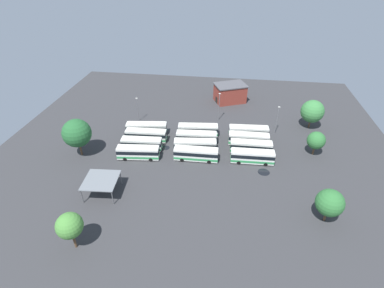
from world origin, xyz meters
The scene contains 28 objects.
ground_plane centered at (0.00, 0.00, 0.00)m, with size 106.69×106.69×0.00m, color #333335.
bus_row0_slot0 centered at (-13.99, -7.25, 1.86)m, with size 10.84×3.63×3.52m.
bus_row0_slot1 centered at (-14.21, -3.23, 1.86)m, with size 10.77×3.22×3.52m.
bus_row0_slot2 centered at (-14.20, 1.15, 1.86)m, with size 11.36×3.13×3.52m.
bus_row0_slot3 centered at (-15.07, 4.97, 1.86)m, with size 11.78×3.94×3.52m.
bus_row1_slot0 centered at (0.66, -5.92, 1.86)m, with size 11.15×2.78×3.52m.
bus_row1_slot1 centered at (-0.02, -2.11, 1.86)m, with size 11.27×3.71×3.52m.
bus_row1_slot2 centered at (-0.19, 1.92, 1.86)m, with size 11.13×3.26×3.52m.
bus_row1_slot3 centered at (-0.26, 6.04, 1.86)m, with size 11.46×3.70×3.52m.
bus_row2_slot0 centered at (14.73, -5.08, 1.86)m, with size 10.77×2.91×3.52m.
bus_row2_slot1 centered at (14.52, -0.74, 1.86)m, with size 10.80×2.72×3.52m.
bus_row2_slot2 centered at (14.02, 3.07, 1.86)m, with size 10.88×2.74×3.52m.
bus_row2_slot3 centered at (14.06, 6.94, 1.86)m, with size 11.11×3.22×3.52m.
depot_building centered at (8.04, 30.59, 3.15)m, with size 12.52×10.94×6.26m.
maintenance_shelter centered at (-18.05, -20.90, 3.54)m, with size 7.61×7.63×3.74m.
lamp_post_mid_lot centered at (21.81, 10.18, 4.73)m, with size 0.56×0.28×8.63m.
lamp_post_by_building centered at (5.02, 16.14, 4.93)m, with size 0.56×0.28×9.03m.
lamp_post_far_corner centered at (-19.64, 12.14, 4.32)m, with size 0.56×0.28×7.81m.
tree_west_edge centered at (-29.24, -7.66, 6.56)m, with size 7.19×7.19×10.16m.
tree_south_edge centered at (32.34, 15.18, 5.38)m, with size 6.67×6.67×8.73m.
tree_northwest centered at (28.35, -22.50, 4.70)m, with size 5.37×5.37×7.40m.
tree_northeast centered at (-17.47, -35.13, 5.50)m, with size 4.65×4.65×7.85m.
tree_east_edge centered at (30.68, 0.68, 4.30)m, with size 4.58×4.58×6.61m.
puddle_centre_drain centered at (-8.18, -1.56, 0.00)m, with size 2.21×2.21×0.01m, color black.
puddle_between_rows centered at (17.52, -8.69, 0.00)m, with size 2.87×2.87×0.01m, color black.
puddle_front_lane centered at (-17.30, 3.08, 0.00)m, with size 1.72×1.72×0.01m, color black.
puddle_near_shelter centered at (11.30, 9.64, 0.00)m, with size 2.51×2.51×0.01m, color black.
puddle_back_corner centered at (0.75, 9.07, 0.00)m, with size 3.82×3.82×0.01m, color black.
Camera 1 is at (7.95, -66.51, 44.83)m, focal length 27.70 mm.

